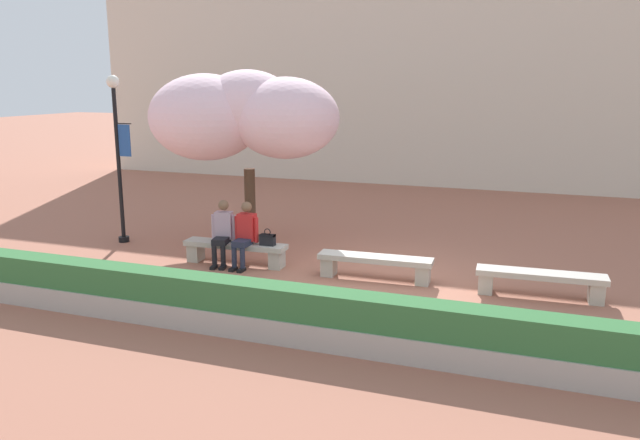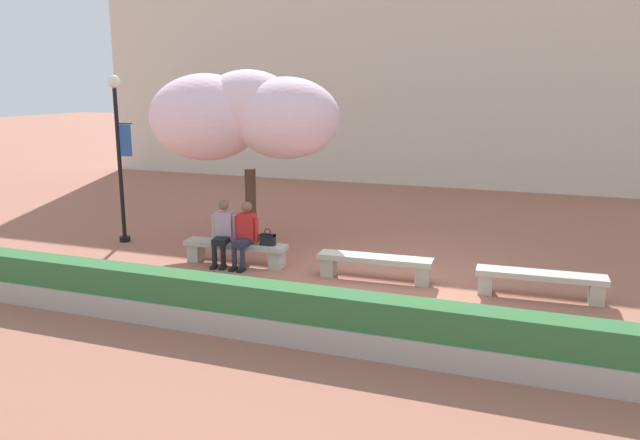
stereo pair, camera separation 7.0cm
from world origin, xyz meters
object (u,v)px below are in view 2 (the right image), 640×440
at_px(stone_bench_center, 540,280).
at_px(person_seated_left, 223,230).
at_px(person_seated_right, 245,232).
at_px(stone_bench_west_end, 235,249).
at_px(cherry_tree_main, 244,115).
at_px(lamp_post_with_banner, 119,143).
at_px(handbag, 268,239).
at_px(stone_bench_near_west, 375,263).

distance_m(stone_bench_center, person_seated_left, 6.03).
bearing_deg(person_seated_right, stone_bench_west_end, 168.08).
relative_size(stone_bench_west_end, cherry_tree_main, 0.51).
xyz_separation_m(stone_bench_west_end, lamp_post_with_banner, (-3.23, 0.73, 1.94)).
relative_size(handbag, lamp_post_with_banner, 0.09).
bearing_deg(handbag, cherry_tree_main, 128.95).
bearing_deg(lamp_post_with_banner, stone_bench_west_end, -12.69).
bearing_deg(cherry_tree_main, lamp_post_with_banner, -162.64).
xyz_separation_m(stone_bench_west_end, stone_bench_center, (5.78, 0.00, 0.00)).
height_order(stone_bench_center, person_seated_left, person_seated_left).
xyz_separation_m(person_seated_left, person_seated_right, (0.49, -0.00, 0.00)).
bearing_deg(lamp_post_with_banner, handbag, -10.17).
xyz_separation_m(stone_bench_west_end, person_seated_left, (-0.24, -0.05, 0.39)).
height_order(stone_bench_near_west, handbag, handbag).
distance_m(stone_bench_west_end, stone_bench_center, 5.78).
relative_size(stone_bench_west_end, stone_bench_near_west, 1.00).
relative_size(person_seated_left, handbag, 3.81).
bearing_deg(stone_bench_center, stone_bench_west_end, 180.00).
bearing_deg(person_seated_left, cherry_tree_main, 100.67).
relative_size(cherry_tree_main, lamp_post_with_banner, 1.12).
xyz_separation_m(stone_bench_center, lamp_post_with_banner, (-9.01, 0.73, 1.94)).
distance_m(person_seated_left, cherry_tree_main, 2.73).
relative_size(stone_bench_center, person_seated_right, 1.66).
bearing_deg(stone_bench_center, lamp_post_with_banner, 175.38).
height_order(stone_bench_west_end, person_seated_left, person_seated_left).
relative_size(stone_bench_west_end, person_seated_right, 1.66).
relative_size(stone_bench_near_west, lamp_post_with_banner, 0.57).
distance_m(handbag, cherry_tree_main, 3.03).
bearing_deg(stone_bench_near_west, stone_bench_center, 0.00).
xyz_separation_m(stone_bench_near_west, stone_bench_center, (2.89, 0.00, 0.00)).
height_order(person_seated_right, lamp_post_with_banner, lamp_post_with_banner).
bearing_deg(lamp_post_with_banner, person_seated_left, -14.62).
bearing_deg(cherry_tree_main, stone_bench_near_west, -24.52).
distance_m(stone_bench_near_west, person_seated_right, 2.67).
height_order(person_seated_right, cherry_tree_main, cherry_tree_main).
distance_m(stone_bench_west_end, stone_bench_near_west, 2.89).
bearing_deg(stone_bench_near_west, person_seated_right, -178.84).
distance_m(cherry_tree_main, lamp_post_with_banner, 2.88).
bearing_deg(person_seated_right, lamp_post_with_banner, 167.36).
bearing_deg(lamp_post_with_banner, stone_bench_near_west, -6.78).
relative_size(stone_bench_center, person_seated_left, 1.66).
distance_m(stone_bench_west_end, handbag, 0.75).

